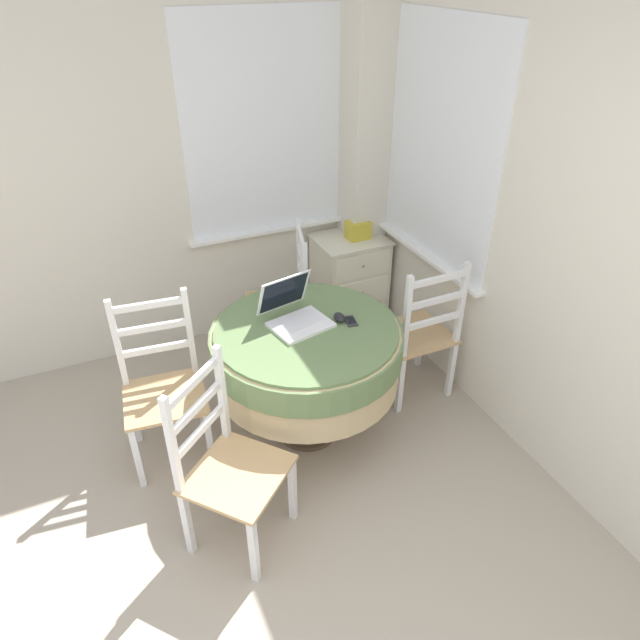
{
  "coord_description": "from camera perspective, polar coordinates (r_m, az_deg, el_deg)",
  "views": [
    {
      "loc": [
        -0.07,
        -0.78,
        2.46
      ],
      "look_at": [
        1.07,
        1.73,
        0.68
      ],
      "focal_mm": 32.0,
      "sensor_mm": 36.0,
      "label": 1
    }
  ],
  "objects": [
    {
      "name": "corner_room_shell",
      "position": [
        3.09,
        0.7,
        10.53
      ],
      "size": [
        4.27,
        4.73,
        2.55
      ],
      "color": "beige",
      "rests_on": "ground_plane"
    },
    {
      "name": "round_dining_table",
      "position": [
        3.16,
        -1.35,
        -3.22
      ],
      "size": [
        1.06,
        1.06,
        0.75
      ],
      "color": "#4C3D2D",
      "rests_on": "ground_plane"
    },
    {
      "name": "laptop",
      "position": [
        3.1,
        -2.56,
        0.67
      ],
      "size": [
        0.37,
        0.39,
        0.25
      ],
      "color": "white",
      "rests_on": "round_dining_table"
    },
    {
      "name": "computer_mouse",
      "position": [
        3.12,
        1.96,
        0.26
      ],
      "size": [
        0.06,
        0.09,
        0.05
      ],
      "color": "black",
      "rests_on": "round_dining_table"
    },
    {
      "name": "cell_phone",
      "position": [
        3.13,
        3.09,
        -0.1
      ],
      "size": [
        0.07,
        0.11,
        0.01
      ],
      "color": "#2D2D33",
      "rests_on": "round_dining_table"
    },
    {
      "name": "dining_chair_near_back_window",
      "position": [
        3.88,
        -3.68,
        1.77
      ],
      "size": [
        0.52,
        0.54,
        0.97
      ],
      "color": "tan",
      "rests_on": "ground_plane"
    },
    {
      "name": "dining_chair_near_right_window",
      "position": [
        3.61,
        9.8,
        -1.41
      ],
      "size": [
        0.44,
        0.41,
        0.97
      ],
      "color": "tan",
      "rests_on": "ground_plane"
    },
    {
      "name": "dining_chair_camera_near",
      "position": [
        2.76,
        -9.14,
        -14.29
      ],
      "size": [
        0.6,
        0.6,
        0.97
      ],
      "color": "tan",
      "rests_on": "ground_plane"
    },
    {
      "name": "dining_chair_left_flank",
      "position": [
        3.25,
        -15.4,
        -6.59
      ],
      "size": [
        0.48,
        0.46,
        0.97
      ],
      "color": "tan",
      "rests_on": "ground_plane"
    },
    {
      "name": "corner_cabinet",
      "position": [
        4.39,
        2.95,
        4.08
      ],
      "size": [
        0.52,
        0.44,
        0.69
      ],
      "color": "silver",
      "rests_on": "ground_plane"
    },
    {
      "name": "storage_box",
      "position": [
        4.22,
        3.81,
        8.99
      ],
      "size": [
        0.17,
        0.13,
        0.13
      ],
      "color": "gold",
      "rests_on": "corner_cabinet"
    }
  ]
}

